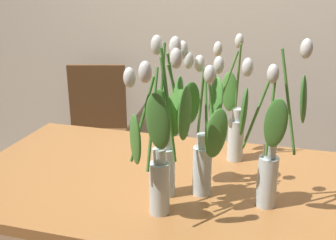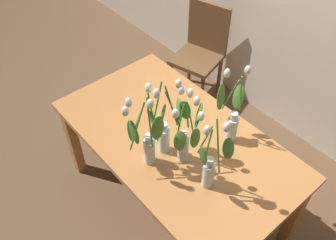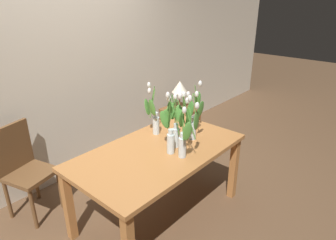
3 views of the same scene
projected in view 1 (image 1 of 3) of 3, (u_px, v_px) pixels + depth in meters
room_wall_rear at (224, 2)px, 2.59m from camera, size 9.00×0.10×2.70m
dining_table at (167, 198)px, 1.60m from camera, size 1.60×0.90×0.74m
tulip_vase_0 at (161, 149)px, 1.24m from camera, size 0.19×0.27×0.58m
tulip_vase_1 at (170, 140)px, 1.39m from camera, size 0.12×0.25×0.58m
tulip_vase_2 at (232, 120)px, 1.69m from camera, size 0.15×0.19×0.53m
tulip_vase_3 at (270, 148)px, 1.30m from camera, size 0.22×0.18×0.57m
tulip_vase_4 at (204, 142)px, 1.40m from camera, size 0.21×0.24×0.50m
dining_chair at (97, 125)px, 2.79m from camera, size 0.49×0.49×0.93m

